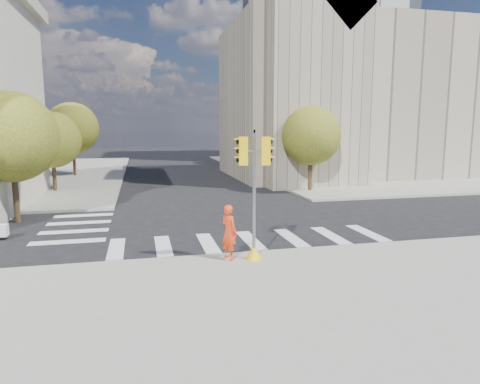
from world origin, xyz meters
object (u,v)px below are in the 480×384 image
(lamp_near, at_px, (298,128))
(lamp_far, at_px, (253,128))
(traffic_signal, at_px, (254,206))
(photographer, at_px, (229,232))

(lamp_near, distance_m, lamp_far, 14.00)
(lamp_far, xyz_separation_m, traffic_signal, (-8.75, -32.93, -2.54))
(lamp_near, xyz_separation_m, photographer, (-9.58, -18.72, -3.47))
(traffic_signal, bearing_deg, lamp_far, 80.42)
(lamp_near, distance_m, traffic_signal, 21.00)
(lamp_near, xyz_separation_m, traffic_signal, (-8.75, -18.93, -2.54))
(lamp_far, distance_m, traffic_signal, 34.16)
(lamp_near, relative_size, photographer, 4.22)
(lamp_near, height_order, traffic_signal, lamp_near)
(traffic_signal, height_order, photographer, traffic_signal)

